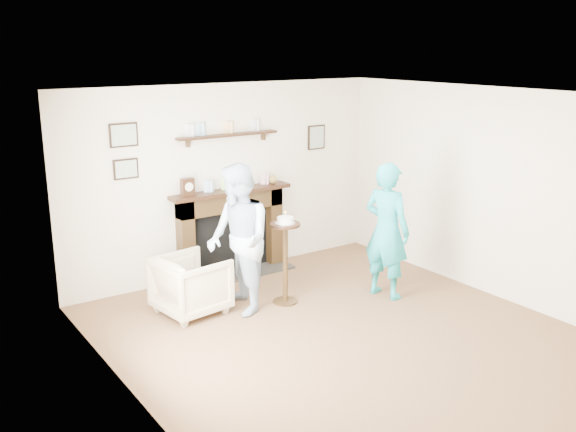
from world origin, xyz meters
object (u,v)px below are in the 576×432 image
object	(u,v)px
man	(240,311)
pedestal_table	(285,247)
woman	(384,295)
armchair	(192,312)

from	to	relation	value
man	pedestal_table	world-z (taller)	pedestal_table
pedestal_table	man	bearing A→B (deg)	171.21
man	woman	world-z (taller)	man
pedestal_table	woman	bearing A→B (deg)	-24.32
armchair	woman	bearing A→B (deg)	-119.61
armchair	pedestal_table	distance (m)	1.30
armchair	man	world-z (taller)	man
armchair	woman	distance (m)	2.33
woman	pedestal_table	world-z (taller)	pedestal_table
man	pedestal_table	distance (m)	0.90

